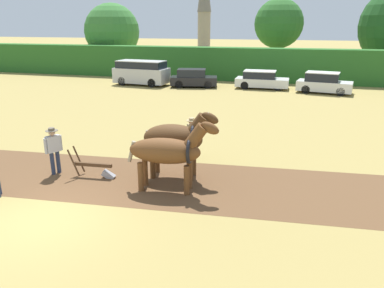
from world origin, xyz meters
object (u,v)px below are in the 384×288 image
(plow, at_px, (97,169))
(parked_car_left, at_px, (193,78))
(tree_left, at_px, (279,24))
(parked_van, at_px, (141,72))
(tree_far_left, at_px, (112,31))
(draft_horse_lead_left, at_px, (169,151))
(farmer_at_plow, at_px, (54,147))
(parked_car_center_left, at_px, (261,80))
(farmer_beside_team, at_px, (192,135))
(parked_car_center, at_px, (324,83))
(draft_horse_lead_right, at_px, (176,138))
(church_spire, at_px, (204,5))

(plow, relative_size, parked_car_left, 0.40)
(tree_left, bearing_deg, parked_van, -133.12)
(tree_far_left, distance_m, draft_horse_lead_left, 33.40)
(plow, bearing_deg, tree_far_left, 110.68)
(parked_van, distance_m, parked_car_left, 4.62)
(tree_left, xyz_separation_m, farmer_at_plow, (-5.69, -30.99, -4.08))
(draft_horse_lead_left, distance_m, parked_car_center_left, 20.75)
(farmer_at_plow, relative_size, farmer_beside_team, 1.02)
(tree_far_left, relative_size, parked_van, 1.51)
(parked_van, relative_size, parked_car_center_left, 1.13)
(farmer_beside_team, xyz_separation_m, parked_car_left, (-4.63, 16.93, -0.25))
(farmer_at_plow, relative_size, parked_car_center_left, 0.40)
(farmer_at_plow, distance_m, parked_car_center, 22.05)
(tree_left, xyz_separation_m, draft_horse_lead_right, (-1.46, -30.09, -3.67))
(plow, xyz_separation_m, parked_van, (-6.57, 19.48, 0.75))
(parked_car_left, bearing_deg, parked_car_center, -12.20)
(draft_horse_lead_left, relative_size, farmer_beside_team, 1.81)
(tree_left, bearing_deg, farmer_at_plow, -100.41)
(farmer_at_plow, xyz_separation_m, farmer_beside_team, (4.24, 2.81, -0.03))
(farmer_beside_team, bearing_deg, church_spire, 63.74)
(tree_left, relative_size, parked_car_left, 1.84)
(draft_horse_lead_left, distance_m, parked_van, 21.89)
(draft_horse_lead_left, distance_m, draft_horse_lead_right, 1.13)
(tree_far_left, distance_m, parked_car_center_left, 19.54)
(draft_horse_lead_left, bearing_deg, parked_car_left, 98.25)
(tree_left, xyz_separation_m, parked_car_center, (4.31, -11.33, -4.31))
(farmer_beside_team, bearing_deg, parked_car_center, 31.42)
(parked_car_left, bearing_deg, church_spire, 90.78)
(draft_horse_lead_right, xyz_separation_m, farmer_beside_team, (0.01, 1.91, -0.43))
(draft_horse_lead_left, relative_size, parked_car_left, 0.73)
(tree_left, relative_size, parked_car_center_left, 1.79)
(parked_van, xyz_separation_m, parked_car_center, (14.99, 0.08, -0.32))
(parked_van, bearing_deg, church_spire, 100.16)
(tree_far_left, bearing_deg, parked_car_left, -36.97)
(draft_horse_lead_right, distance_m, farmer_at_plow, 4.34)
(parked_car_center_left, bearing_deg, plow, -100.09)
(parked_van, bearing_deg, parked_car_center, 5.48)
(church_spire, bearing_deg, farmer_beside_team, -76.57)
(farmer_at_plow, height_order, farmer_beside_team, farmer_at_plow)
(tree_far_left, height_order, parked_car_center_left, tree_far_left)
(tree_left, relative_size, parked_van, 1.58)
(draft_horse_lead_right, relative_size, parked_car_left, 0.66)
(plow, bearing_deg, parked_car_left, 90.62)
(tree_left, distance_m, parked_car_left, 13.51)
(tree_left, distance_m, draft_horse_lead_right, 30.35)
(draft_horse_lead_right, xyz_separation_m, farmer_at_plow, (-4.23, -0.89, -0.41))
(draft_horse_lead_right, xyz_separation_m, parked_car_left, (-4.62, 18.84, -0.68))
(farmer_at_plow, relative_size, parked_car_left, 0.41)
(farmer_at_plow, bearing_deg, draft_horse_lead_right, 39.08)
(tree_far_left, distance_m, plow, 31.94)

